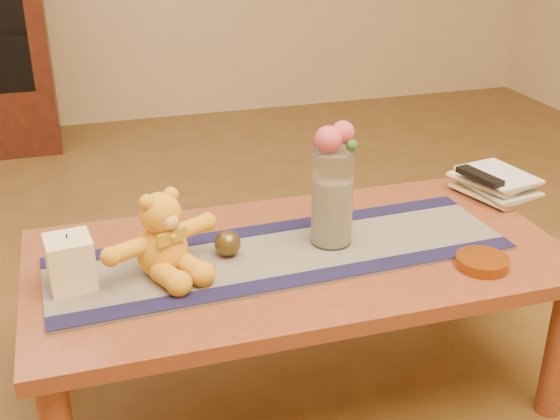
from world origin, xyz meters
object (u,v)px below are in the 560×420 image
object	(u,v)px
glass_vase	(332,198)
book_bottom	(474,198)
pillar_candle	(70,262)
tv_remote	(480,176)
amber_dish	(482,262)
bronze_ball	(228,243)
teddy_bear	(161,234)

from	to	relation	value
glass_vase	book_bottom	world-z (taller)	glass_vase
pillar_candle	glass_vase	world-z (taller)	glass_vase
tv_remote	amber_dish	size ratio (longest dim) A/B	1.20
bronze_ball	amber_dish	xyz separation A→B (m)	(0.60, -0.24, -0.03)
pillar_candle	book_bottom	size ratio (longest dim) A/B	0.57
glass_vase	book_bottom	bearing A→B (deg)	15.00
glass_vase	book_bottom	distance (m)	0.56
teddy_bear	bronze_ball	size ratio (longest dim) A/B	4.39
bronze_ball	tv_remote	xyz separation A→B (m)	(0.81, 0.12, 0.04)
bronze_ball	pillar_candle	bearing A→B (deg)	-174.28
glass_vase	tv_remote	distance (m)	0.54
amber_dish	tv_remote	bearing A→B (deg)	60.55
teddy_bear	pillar_candle	distance (m)	0.22
teddy_bear	tv_remote	distance (m)	0.99
glass_vase	amber_dish	distance (m)	0.41
tv_remote	pillar_candle	bearing A→B (deg)	174.60
pillar_candle	glass_vase	bearing A→B (deg)	2.72
teddy_bear	book_bottom	bearing A→B (deg)	-15.40
pillar_candle	bronze_ball	world-z (taller)	pillar_candle
teddy_bear	glass_vase	size ratio (longest dim) A/B	1.16
book_bottom	amber_dish	world-z (taller)	amber_dish
tv_remote	amber_dish	world-z (taller)	tv_remote
pillar_candle	teddy_bear	bearing A→B (deg)	2.36
book_bottom	amber_dish	xyz separation A→B (m)	(-0.20, -0.37, 0.00)
glass_vase	bronze_ball	xyz separation A→B (m)	(-0.28, 0.01, -0.10)
pillar_candle	bronze_ball	distance (m)	0.39
amber_dish	book_bottom	bearing A→B (deg)	61.47
book_bottom	tv_remote	world-z (taller)	tv_remote
bronze_ball	book_bottom	size ratio (longest dim) A/B	0.31
teddy_bear	amber_dish	distance (m)	0.81
pillar_candle	book_bottom	world-z (taller)	pillar_candle
teddy_bear	pillar_candle	size ratio (longest dim) A/B	2.38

